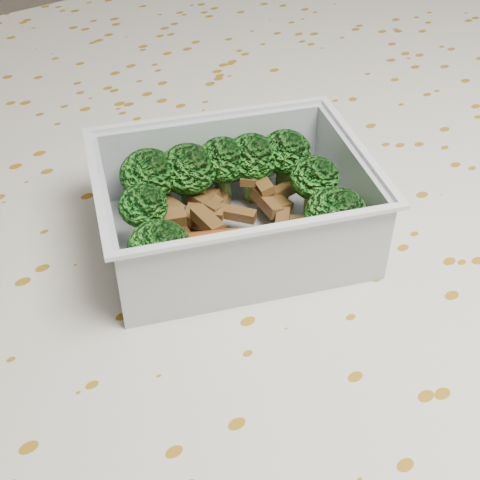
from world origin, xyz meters
TOP-DOWN VIEW (x-y plane):
  - dining_table at (0.00, 0.00)m, footprint 1.40×0.90m
  - tablecloth at (0.00, 0.00)m, footprint 1.46×0.96m
  - lunch_container at (0.00, 0.03)m, footprint 0.20×0.18m
  - broccoli_florets at (0.01, 0.04)m, footprint 0.15×0.14m
  - meat_pile at (0.01, 0.05)m, footprint 0.10×0.08m
  - sausage at (-0.00, 0.00)m, footprint 0.13×0.08m

SIDE VIEW (x-z plane):
  - dining_table at x=0.00m, z-range 0.29..1.04m
  - tablecloth at x=0.00m, z-range 0.62..0.81m
  - meat_pile at x=0.01m, z-range 0.76..0.79m
  - sausage at x=0.00m, z-range 0.76..0.79m
  - lunch_container at x=0.00m, z-range 0.75..0.80m
  - broccoli_florets at x=0.01m, z-range 0.77..0.81m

